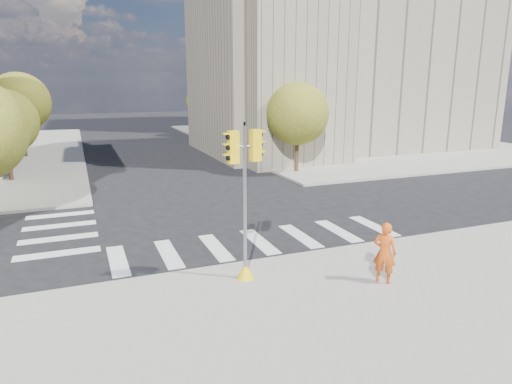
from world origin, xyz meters
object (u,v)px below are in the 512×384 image
at_px(lamp_near, 280,103).
at_px(traffic_signal, 245,215).
at_px(lamp_far, 223,97).
at_px(photographer, 385,253).

height_order(lamp_near, traffic_signal, lamp_near).
xyz_separation_m(lamp_far, photographer, (-6.07, -35.15, -3.47)).
height_order(lamp_near, photographer, lamp_near).
height_order(traffic_signal, photographer, traffic_signal).
relative_size(lamp_near, lamp_far, 1.00).
distance_m(lamp_near, photographer, 22.28).
xyz_separation_m(lamp_near, lamp_far, (0.00, 14.00, 0.00)).
xyz_separation_m(lamp_near, photographer, (-6.07, -21.15, -3.47)).
bearing_deg(traffic_signal, lamp_near, 52.72).
relative_size(lamp_far, photographer, 4.23).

